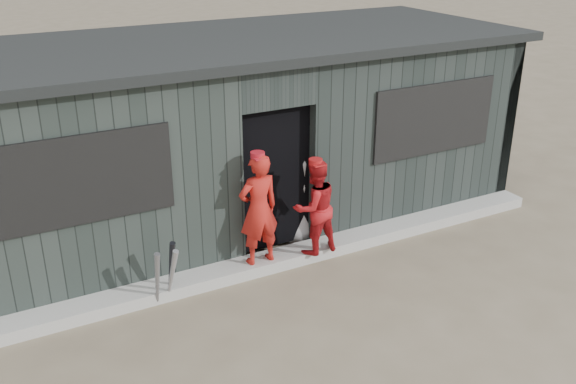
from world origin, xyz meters
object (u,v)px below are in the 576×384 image
player_red_left (259,209)px  dugout (232,132)px  player_grey_back (299,197)px  bat_right (171,268)px  bat_mid (157,280)px  bat_left (172,276)px  player_red_right (315,207)px

player_red_left → dugout: size_ratio=0.17×
player_grey_back → bat_right: bearing=15.7°
bat_mid → player_grey_back: bearing=17.9°
bat_left → bat_right: bearing=73.6°
player_red_left → player_grey_back: (0.84, 0.52, -0.21)m
player_red_left → bat_left: bearing=6.6°
player_grey_back → dugout: size_ratio=0.16×
player_grey_back → dugout: (-0.43, 1.20, 0.64)m
player_red_left → bat_mid: bearing=5.2°
bat_right → player_red_right: 1.93m
dugout → bat_right: bearing=-131.4°
bat_right → dugout: 2.54m
player_grey_back → player_red_left: bearing=31.2°
bat_left → bat_mid: size_ratio=1.04×
dugout → player_red_left: bearing=-103.5°
bat_mid → player_grey_back: 2.34m
bat_mid → player_red_right: 2.14m
bat_left → bat_right: bat_right is taller
bat_mid → player_red_left: 1.47m
bat_mid → player_red_right: player_red_right is taller
bat_mid → player_grey_back: size_ratio=0.57×
player_red_right → player_red_left: bearing=-10.4°
bat_mid → bat_right: bat_right is taller
bat_left → player_red_right: (1.94, 0.11, 0.40)m
bat_left → dugout: (1.61, 1.92, 0.91)m
bat_right → player_grey_back: 2.10m
bat_left → bat_mid: bearing=177.7°
bat_left → player_grey_back: (2.04, 0.72, 0.27)m
player_grey_back → bat_mid: bearing=17.4°
dugout → player_grey_back: bearing=-70.3°
player_red_right → dugout: 1.91m
bat_mid → dugout: size_ratio=0.09×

